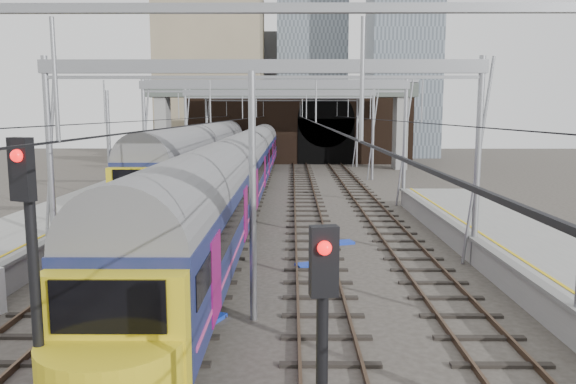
{
  "coord_description": "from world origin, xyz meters",
  "views": [
    {
      "loc": [
        1.09,
        -13.41,
        5.88
      ],
      "look_at": [
        0.92,
        11.19,
        2.4
      ],
      "focal_mm": 35.0,
      "sensor_mm": 36.0,
      "label": 1
    }
  ],
  "objects_px": {
    "train_second": "(214,150)",
    "signal_near_centre": "(322,360)",
    "train_main": "(249,162)",
    "signal_near_left": "(32,266)"
  },
  "relations": [
    {
      "from": "train_main",
      "to": "signal_near_left",
      "type": "distance_m",
      "value": 31.18
    },
    {
      "from": "train_main",
      "to": "signal_near_centre",
      "type": "height_order",
      "value": "train_main"
    },
    {
      "from": "train_second",
      "to": "train_main",
      "type": "bearing_deg",
      "value": -69.73
    },
    {
      "from": "train_main",
      "to": "signal_near_left",
      "type": "height_order",
      "value": "signal_near_left"
    },
    {
      "from": "train_main",
      "to": "train_second",
      "type": "relative_size",
      "value": 1.22
    },
    {
      "from": "train_main",
      "to": "train_second",
      "type": "xyz_separation_m",
      "value": [
        -4.0,
        10.83,
        0.16
      ]
    },
    {
      "from": "train_second",
      "to": "signal_near_centre",
      "type": "bearing_deg",
      "value": -80.45
    },
    {
      "from": "train_second",
      "to": "signal_near_left",
      "type": "relative_size",
      "value": 9.23
    },
    {
      "from": "signal_near_centre",
      "to": "train_second",
      "type": "bearing_deg",
      "value": 89.78
    },
    {
      "from": "signal_near_left",
      "to": "train_main",
      "type": "bearing_deg",
      "value": 109.71
    }
  ]
}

